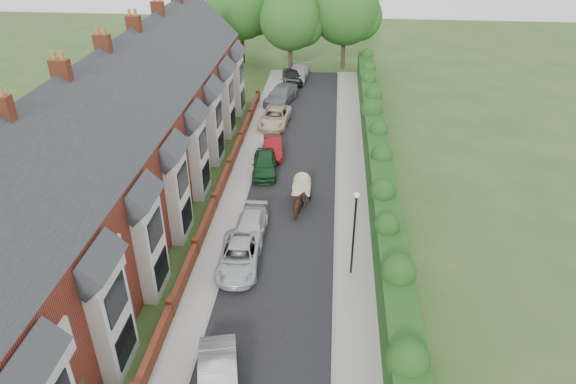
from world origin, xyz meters
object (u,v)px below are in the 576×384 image
(car_silver_b, at_px, (239,257))
(horse, at_px, (300,207))
(car_silver_a, at_px, (218,381))
(car_beige, at_px, (275,117))
(horse_cart, at_px, (302,187))
(car_white, at_px, (250,228))
(car_red, at_px, (273,147))
(lamppost, at_px, (354,224))
(car_grey, at_px, (281,94))
(car_black, at_px, (292,76))
(car_green, at_px, (265,164))

(car_silver_b, relative_size, horse, 2.88)
(horse, bearing_deg, car_silver_a, 86.02)
(car_silver_a, height_order, car_beige, car_silver_a)
(car_silver_b, bearing_deg, horse_cart, 65.35)
(car_white, height_order, car_beige, car_beige)
(car_beige, bearing_deg, horse, -72.77)
(car_silver_a, height_order, car_red, car_silver_a)
(lamppost, distance_m, horse, 6.90)
(car_grey, distance_m, car_black, 5.94)
(car_white, relative_size, horse_cart, 1.63)
(horse, bearing_deg, car_beige, -71.98)
(car_silver_b, distance_m, car_black, 31.69)
(horse, height_order, horse_cart, horse_cart)
(car_silver_a, distance_m, car_grey, 34.14)
(car_silver_b, height_order, car_beige, car_beige)
(car_green, relative_size, car_black, 0.98)
(car_silver_b, relative_size, car_green, 1.10)
(car_red, relative_size, horse, 2.41)
(car_green, bearing_deg, car_silver_b, -95.68)
(car_green, bearing_deg, car_grey, 85.21)
(lamppost, bearing_deg, car_green, 118.82)
(horse, bearing_deg, lamppost, 125.45)
(lamppost, bearing_deg, car_silver_a, -123.93)
(car_red, bearing_deg, car_white, -98.83)
(car_red, relative_size, car_black, 0.90)
(car_red, height_order, car_beige, car_beige)
(car_white, xyz_separation_m, horse_cart, (2.76, 4.33, 0.48))
(car_silver_b, height_order, car_green, car_green)
(car_grey, height_order, horse, car_grey)
(car_green, bearing_deg, car_beige, 85.76)
(car_black, relative_size, horse, 2.67)
(car_white, xyz_separation_m, car_beige, (-0.45, 17.26, 0.07))
(lamppost, relative_size, car_beige, 1.00)
(car_black, bearing_deg, horse_cart, -98.21)
(lamppost, xyz_separation_m, horse_cart, (-3.17, 7.33, -2.18))
(car_white, relative_size, car_green, 1.02)
(horse_cart, bearing_deg, car_grey, 99.84)
(car_silver_b, xyz_separation_m, car_white, (0.19, 2.84, -0.02))
(lamppost, relative_size, car_silver_a, 1.14)
(car_beige, distance_m, car_black, 11.60)
(car_red, bearing_deg, lamppost, -76.10)
(car_black, bearing_deg, lamppost, -94.02)
(horse, bearing_deg, horse_cart, -84.31)
(car_silver_a, height_order, car_white, car_silver_a)
(car_black, bearing_deg, car_red, -104.64)
(car_green, height_order, car_beige, car_green)
(horse, bearing_deg, car_silver_b, 67.02)
(car_silver_a, bearing_deg, car_white, 79.36)
(car_white, bearing_deg, lamppost, -26.55)
(car_red, bearing_deg, car_grey, 83.76)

